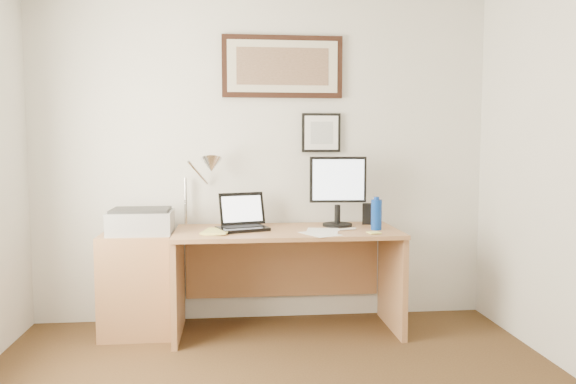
{
  "coord_description": "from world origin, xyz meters",
  "views": [
    {
      "loc": [
        -0.25,
        -2.34,
        1.37
      ],
      "look_at": [
        0.14,
        1.43,
        1.04
      ],
      "focal_mm": 35.0,
      "sensor_mm": 36.0,
      "label": 1
    }
  ],
  "objects": [
    {
      "name": "speaker",
      "position": [
        0.79,
        1.84,
        0.83
      ],
      "size": [
        0.08,
        0.08,
        0.16
      ],
      "primitive_type": "cube",
      "rotation": [
        0.0,
        0.0,
        -0.27
      ],
      "color": "black",
      "rests_on": "desk"
    },
    {
      "name": "book",
      "position": [
        -0.44,
        1.55,
        0.76
      ],
      "size": [
        0.23,
        0.28,
        0.02
      ],
      "primitive_type": "imported",
      "rotation": [
        0.0,
        0.0,
        -0.21
      ],
      "color": "#D8D265",
      "rests_on": "desk"
    },
    {
      "name": "desk",
      "position": [
        0.15,
        1.72,
        0.51
      ],
      "size": [
        1.6,
        0.7,
        0.75
      ],
      "color": "#9C6941",
      "rests_on": "floor"
    },
    {
      "name": "picture_large",
      "position": [
        0.15,
        1.97,
        1.95
      ],
      "size": [
        0.92,
        0.04,
        0.47
      ],
      "color": "black",
      "rests_on": "wall_back"
    },
    {
      "name": "paper_sheet_b",
      "position": [
        0.39,
        1.51,
        0.75
      ],
      "size": [
        0.28,
        0.35,
        0.0
      ],
      "primitive_type": "cube",
      "rotation": [
        0.0,
        0.0,
        -0.21
      ],
      "color": "white",
      "rests_on": "desk"
    },
    {
      "name": "printer",
      "position": [
        -0.88,
        1.68,
        0.82
      ],
      "size": [
        0.44,
        0.34,
        0.18
      ],
      "color": "#9F9FA2",
      "rests_on": "side_cabinet"
    },
    {
      "name": "wall_back",
      "position": [
        0.0,
        2.0,
        1.25
      ],
      "size": [
        3.5,
        0.02,
        2.5
      ],
      "primitive_type": "cube",
      "color": "silver",
      "rests_on": "ground"
    },
    {
      "name": "sticky_pad",
      "position": [
        0.73,
        1.39,
        0.76
      ],
      "size": [
        0.09,
        0.09,
        0.01
      ],
      "primitive_type": "cube",
      "rotation": [
        0.0,
        0.0,
        0.21
      ],
      "color": "#F2F172",
      "rests_on": "desk"
    },
    {
      "name": "water_bottle",
      "position": [
        0.79,
        1.56,
        0.86
      ],
      "size": [
        0.08,
        0.08,
        0.22
      ],
      "primitive_type": "cylinder",
      "color": "navy",
      "rests_on": "desk"
    },
    {
      "name": "bottle_cap",
      "position": [
        0.79,
        1.56,
        0.98
      ],
      "size": [
        0.04,
        0.04,
        0.02
      ],
      "primitive_type": "cylinder",
      "color": "navy",
      "rests_on": "water_bottle"
    },
    {
      "name": "picture_small",
      "position": [
        0.45,
        1.97,
        1.45
      ],
      "size": [
        0.3,
        0.03,
        0.3
      ],
      "color": "black",
      "rests_on": "wall_back"
    },
    {
      "name": "side_cabinet",
      "position": [
        -0.92,
        1.68,
        0.36
      ],
      "size": [
        0.5,
        0.4,
        0.73
      ],
      "primitive_type": "cube",
      "color": "#9C6941",
      "rests_on": "floor"
    },
    {
      "name": "laptop",
      "position": [
        -0.17,
        1.68,
        0.81
      ],
      "size": [
        0.4,
        0.39,
        0.26
      ],
      "color": "black",
      "rests_on": "desk"
    },
    {
      "name": "desk_lamp",
      "position": [
        -0.41,
        1.81,
        1.19
      ],
      "size": [
        0.29,
        0.27,
        0.53
      ],
      "color": "silver",
      "rests_on": "desk"
    },
    {
      "name": "paper_sheet_a",
      "position": [
        0.36,
        1.42,
        0.75
      ],
      "size": [
        0.29,
        0.33,
        0.0
      ],
      "primitive_type": "cube",
      "rotation": [
        0.0,
        0.0,
        0.46
      ],
      "color": "white",
      "rests_on": "desk"
    },
    {
      "name": "marker_pen",
      "position": [
        0.57,
        1.56,
        0.76
      ],
      "size": [
        0.14,
        0.06,
        0.02
      ],
      "primitive_type": "cylinder",
      "rotation": [
        0.0,
        1.57,
        0.35
      ],
      "color": "white",
      "rests_on": "desk"
    },
    {
      "name": "lcd_monitor",
      "position": [
        0.54,
        1.76,
        1.04
      ],
      "size": [
        0.42,
        0.22,
        0.52
      ],
      "color": "black",
      "rests_on": "desk"
    }
  ]
}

